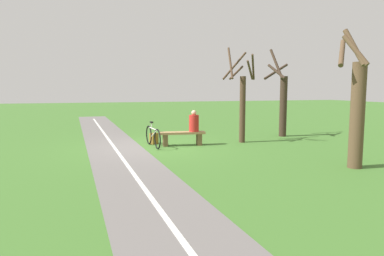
{
  "coord_description": "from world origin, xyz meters",
  "views": [
    {
      "loc": [
        2.3,
        11.78,
        2.02
      ],
      "look_at": [
        -0.48,
        2.88,
        0.95
      ],
      "focal_mm": 32.37,
      "sensor_mm": 36.0,
      "label": 1
    }
  ],
  "objects_px": {
    "backpack": "(154,139)",
    "tree_mid_field": "(242,100)",
    "bench": "(182,136)",
    "tree_far_right": "(282,101)",
    "person_seated": "(194,122)",
    "bicycle": "(153,136)",
    "tree_far_left": "(356,108)"
  },
  "relations": [
    {
      "from": "tree_far_left",
      "to": "tree_mid_field",
      "type": "bearing_deg",
      "value": -79.23
    },
    {
      "from": "bench",
      "to": "bicycle",
      "type": "distance_m",
      "value": 1.05
    },
    {
      "from": "person_seated",
      "to": "tree_mid_field",
      "type": "xyz_separation_m",
      "value": [
        -1.92,
        -0.12,
        0.77
      ]
    },
    {
      "from": "tree_mid_field",
      "to": "backpack",
      "type": "bearing_deg",
      "value": -10.04
    },
    {
      "from": "bicycle",
      "to": "tree_far_left",
      "type": "xyz_separation_m",
      "value": [
        -4.27,
        4.76,
        1.17
      ]
    },
    {
      "from": "tree_far_right",
      "to": "tree_mid_field",
      "type": "relative_size",
      "value": 1.03
    },
    {
      "from": "backpack",
      "to": "bench",
      "type": "bearing_deg",
      "value": 144.88
    },
    {
      "from": "person_seated",
      "to": "tree_far_left",
      "type": "relative_size",
      "value": 0.22
    },
    {
      "from": "person_seated",
      "to": "tree_far_right",
      "type": "distance_m",
      "value": 4.46
    },
    {
      "from": "person_seated",
      "to": "tree_far_right",
      "type": "height_order",
      "value": "tree_far_right"
    },
    {
      "from": "backpack",
      "to": "tree_far_right",
      "type": "bearing_deg",
      "value": -175.64
    },
    {
      "from": "bicycle",
      "to": "tree_mid_field",
      "type": "height_order",
      "value": "tree_mid_field"
    },
    {
      "from": "backpack",
      "to": "tree_mid_field",
      "type": "xyz_separation_m",
      "value": [
        -3.24,
        0.57,
        1.39
      ]
    },
    {
      "from": "tree_mid_field",
      "to": "tree_far_right",
      "type": "bearing_deg",
      "value": -156.93
    },
    {
      "from": "bicycle",
      "to": "tree_mid_field",
      "type": "bearing_deg",
      "value": 84.88
    },
    {
      "from": "bench",
      "to": "backpack",
      "type": "bearing_deg",
      "value": -27.55
    },
    {
      "from": "bicycle",
      "to": "tree_far_right",
      "type": "bearing_deg",
      "value": 94.92
    },
    {
      "from": "backpack",
      "to": "tree_mid_field",
      "type": "relative_size",
      "value": 0.11
    },
    {
      "from": "tree_mid_field",
      "to": "person_seated",
      "type": "bearing_deg",
      "value": 3.56
    },
    {
      "from": "bicycle",
      "to": "backpack",
      "type": "bearing_deg",
      "value": 161.39
    },
    {
      "from": "person_seated",
      "to": "backpack",
      "type": "bearing_deg",
      "value": -20.08
    },
    {
      "from": "person_seated",
      "to": "bicycle",
      "type": "relative_size",
      "value": 0.43
    },
    {
      "from": "backpack",
      "to": "tree_far_right",
      "type": "relative_size",
      "value": 0.11
    },
    {
      "from": "tree_far_right",
      "to": "person_seated",
      "type": "bearing_deg",
      "value": 14.7
    },
    {
      "from": "person_seated",
      "to": "tree_far_left",
      "type": "bearing_deg",
      "value": 128.96
    },
    {
      "from": "person_seated",
      "to": "tree_far_left",
      "type": "distance_m",
      "value": 5.46
    },
    {
      "from": "bench",
      "to": "person_seated",
      "type": "distance_m",
      "value": 0.64
    },
    {
      "from": "backpack",
      "to": "tree_far_left",
      "type": "xyz_separation_m",
      "value": [
        -4.14,
        5.31,
        1.34
      ]
    },
    {
      "from": "bench",
      "to": "tree_far_left",
      "type": "xyz_separation_m",
      "value": [
        -3.23,
        4.67,
        1.2
      ]
    },
    {
      "from": "tree_far_left",
      "to": "tree_far_right",
      "type": "bearing_deg",
      "value": -104.11
    },
    {
      "from": "bench",
      "to": "tree_far_right",
      "type": "bearing_deg",
      "value": -159.63
    },
    {
      "from": "tree_far_right",
      "to": "tree_mid_field",
      "type": "bearing_deg",
      "value": 23.07
    }
  ]
}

